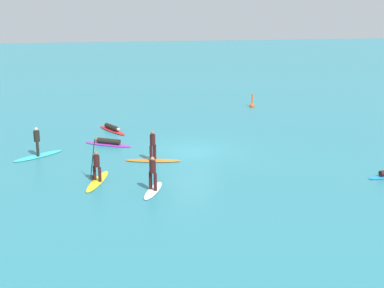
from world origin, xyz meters
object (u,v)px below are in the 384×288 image
(surfer_on_red_board, at_px, (112,129))
(surfer_on_white_board, at_px, (153,182))
(surfer_on_purple_board, at_px, (108,143))
(surfer_on_teal_board, at_px, (38,149))
(surfer_on_yellow_board, at_px, (97,174))
(marker_buoy, at_px, (252,105))
(surfer_on_orange_board, at_px, (153,154))

(surfer_on_red_board, distance_m, surfer_on_white_board, 11.97)
(surfer_on_purple_board, xyz_separation_m, surfer_on_teal_board, (-4.09, -1.91, 0.31))
(surfer_on_yellow_board, height_order, marker_buoy, surfer_on_yellow_board)
(surfer_on_red_board, relative_size, surfer_on_orange_board, 0.89)
(surfer_on_purple_board, xyz_separation_m, surfer_on_white_board, (2.39, -8.45, 0.35))
(surfer_on_red_board, relative_size, surfer_on_teal_board, 0.96)
(surfer_on_yellow_board, relative_size, surfer_on_teal_board, 1.10)
(surfer_on_orange_board, bearing_deg, surfer_on_yellow_board, 54.10)
(surfer_on_red_board, relative_size, surfer_on_purple_board, 0.91)
(surfer_on_red_board, height_order, marker_buoy, marker_buoy)
(surfer_on_red_board, distance_m, surfer_on_teal_board, 6.78)
(surfer_on_teal_board, height_order, marker_buoy, surfer_on_teal_board)
(surfer_on_purple_board, height_order, surfer_on_orange_board, surfer_on_orange_board)
(surfer_on_white_board, bearing_deg, surfer_on_yellow_board, 78.45)
(surfer_on_white_board, bearing_deg, surfer_on_purple_board, 35.59)
(surfer_on_red_board, bearing_deg, surfer_on_yellow_board, -35.78)
(surfer_on_yellow_board, height_order, surfer_on_red_board, surfer_on_yellow_board)
(marker_buoy, bearing_deg, surfer_on_white_board, -116.95)
(surfer_on_white_board, height_order, marker_buoy, surfer_on_white_board)
(surfer_on_teal_board, xyz_separation_m, surfer_on_orange_board, (6.74, -1.74, -0.00))
(surfer_on_red_board, height_order, surfer_on_purple_board, surfer_on_red_board)
(surfer_on_red_board, distance_m, surfer_on_orange_board, 7.38)
(surfer_on_teal_board, relative_size, marker_buoy, 2.48)
(surfer_on_yellow_board, distance_m, surfer_on_white_board, 3.30)
(surfer_on_orange_board, bearing_deg, surfer_on_teal_board, -5.46)
(surfer_on_red_board, bearing_deg, surfer_on_orange_board, -12.87)
(surfer_on_teal_board, relative_size, surfer_on_orange_board, 0.93)
(surfer_on_teal_board, distance_m, marker_buoy, 19.24)
(surfer_on_white_board, bearing_deg, marker_buoy, -7.18)
(surfer_on_purple_board, height_order, surfer_on_teal_board, surfer_on_teal_board)
(surfer_on_teal_board, height_order, surfer_on_orange_board, surfer_on_orange_board)
(surfer_on_purple_board, bearing_deg, surfer_on_white_board, 131.58)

